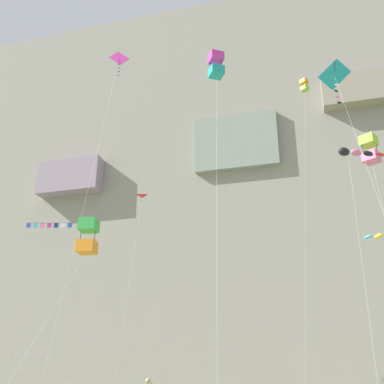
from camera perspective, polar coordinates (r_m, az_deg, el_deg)
The scene contains 10 objects.
cliff_face at distance 80.71m, azimuth 7.41°, elevation -0.42°, with size 180.00×31.27×61.96m.
kite_banner_front_field at distance 60.51m, azimuth -17.39°, elevation -4.37°, with size 5.89×5.25×19.69m.
kite_box_mid_center at distance 36.91m, azimuth 21.24°, elevation 4.97°, with size 1.48×4.29×18.54m.
kite_diamond_far_right at distance 34.08m, azimuth 17.47°, elevation 13.22°, with size 3.73×4.87×22.34m.
kite_windsock_upper_right at distance 30.44m, azimuth 19.62°, elevation 4.55°, with size 3.09×3.29×14.92m.
kite_delta_mid_left at distance 56.50m, azimuth -6.37°, elevation -2.14°, with size 2.08×2.99×21.92m.
kite_box_upper_left at distance 48.17m, azimuth 13.78°, elevation 12.58°, with size 2.79×4.43×29.31m.
kite_box_high_left at distance 29.27m, azimuth -12.84°, elevation -5.38°, with size 2.04×5.62×10.83m.
kite_diamond_far_left at distance 35.19m, azimuth -9.51°, elevation 14.17°, with size 3.12×2.42×24.56m.
kite_box_mid_right at distance 33.98m, azimuth 3.02°, elevation 15.45°, with size 1.54×6.32×23.27m.
Camera 1 is at (9.60, -13.04, 1.70)m, focal length 42.91 mm.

